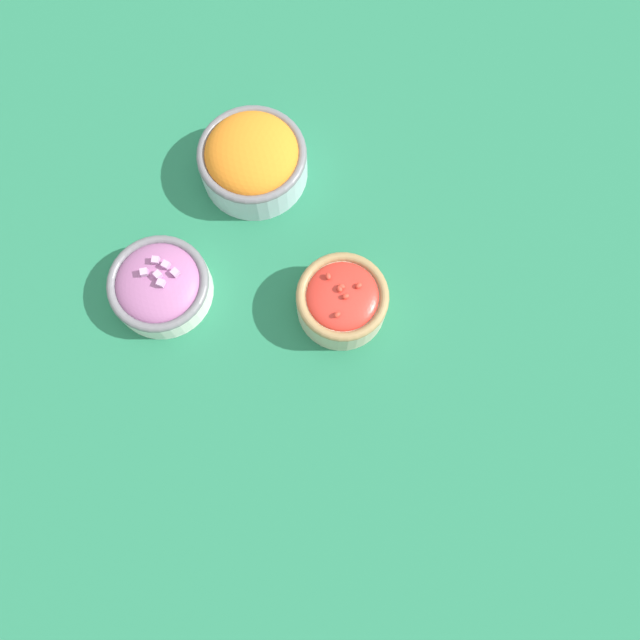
% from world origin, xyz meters
% --- Properties ---
extents(ground_plane, '(3.00, 3.00, 0.00)m').
position_xyz_m(ground_plane, '(0.00, 0.00, 0.00)').
color(ground_plane, '#23704C').
extents(bowl_carrots, '(0.15, 0.15, 0.08)m').
position_xyz_m(bowl_carrots, '(0.21, -0.12, 0.04)').
color(bowl_carrots, '#B2C1CC').
rests_on(bowl_carrots, ground_plane).
extents(bowl_red_onion, '(0.13, 0.13, 0.06)m').
position_xyz_m(bowl_red_onion, '(0.19, 0.09, 0.03)').
color(bowl_red_onion, silver).
rests_on(bowl_red_onion, ground_plane).
extents(bowl_cherry_tomatoes, '(0.12, 0.12, 0.07)m').
position_xyz_m(bowl_cherry_tomatoes, '(-0.01, -0.04, 0.03)').
color(bowl_cherry_tomatoes, beige).
rests_on(bowl_cherry_tomatoes, ground_plane).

